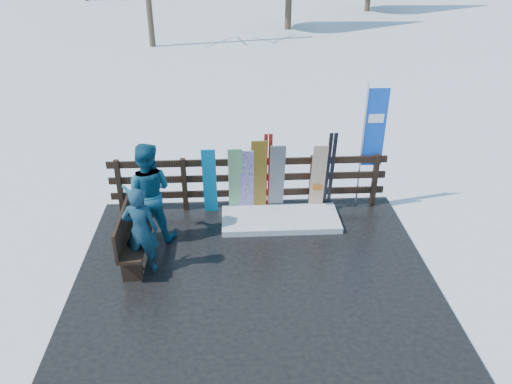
{
  "coord_description": "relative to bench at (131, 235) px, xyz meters",
  "views": [
    {
      "loc": [
        -0.33,
        -6.79,
        5.35
      ],
      "look_at": [
        0.09,
        1.0,
        1.1
      ],
      "focal_mm": 35.0,
      "sensor_mm": 36.0,
      "label": 1
    }
  ],
  "objects": [
    {
      "name": "snowboard_0",
      "position": [
        1.32,
        1.48,
        0.23
      ],
      "size": [
        0.27,
        0.28,
        1.49
      ],
      "primitive_type": "cube",
      "rotation": [
        0.17,
        0.0,
        0.0
      ],
      "color": "#098EC4",
      "rests_on": "deck"
    },
    {
      "name": "deck",
      "position": [
        2.1,
        -0.5,
        -0.56
      ],
      "size": [
        6.0,
        5.0,
        0.08
      ],
      "primitive_type": "cube",
      "color": "black",
      "rests_on": "ground"
    },
    {
      "name": "ground",
      "position": [
        2.1,
        -0.5,
        -0.6
      ],
      "size": [
        700.0,
        700.0,
        0.0
      ],
      "primitive_type": "plane",
      "color": "white",
      "rests_on": "ground"
    },
    {
      "name": "bench",
      "position": [
        0.0,
        0.0,
        0.0
      ],
      "size": [
        0.41,
        1.5,
        0.97
      ],
      "color": "black",
      "rests_on": "deck"
    },
    {
      "name": "fence",
      "position": [
        2.1,
        1.7,
        0.14
      ],
      "size": [
        5.6,
        0.1,
        1.15
      ],
      "color": "black",
      "rests_on": "deck"
    },
    {
      "name": "snowboard_2",
      "position": [
        2.29,
        1.48,
        0.31
      ],
      "size": [
        0.3,
        0.29,
        1.65
      ],
      "primitive_type": "cube",
      "rotation": [
        0.16,
        0.0,
        0.0
      ],
      "color": "yellow",
      "rests_on": "deck"
    },
    {
      "name": "rental_flag",
      "position": [
        4.53,
        1.75,
        1.09
      ],
      "size": [
        0.45,
        0.04,
        2.6
      ],
      "color": "silver",
      "rests_on": "deck"
    },
    {
      "name": "ski_pair_b",
      "position": [
        3.71,
        1.55,
        0.36
      ],
      "size": [
        0.17,
        0.26,
        1.74
      ],
      "color": "black",
      "rests_on": "deck"
    },
    {
      "name": "ski_pair_a",
      "position": [
        2.47,
        1.55,
        0.36
      ],
      "size": [
        0.16,
        0.24,
        1.75
      ],
      "color": "#A51D14",
      "rests_on": "deck"
    },
    {
      "name": "snowboard_1",
      "position": [
        1.83,
        1.48,
        0.23
      ],
      "size": [
        0.27,
        0.33,
        1.5
      ],
      "primitive_type": "cube",
      "rotation": [
        0.2,
        0.0,
        0.0
      ],
      "color": "silver",
      "rests_on": "deck"
    },
    {
      "name": "person_back",
      "position": [
        0.23,
        0.7,
        0.44
      ],
      "size": [
        0.97,
        0.78,
        1.91
      ],
      "primitive_type": "imported",
      "rotation": [
        0.0,
        0.0,
        3.08
      ],
      "color": "navy",
      "rests_on": "deck"
    },
    {
      "name": "snow_patch",
      "position": [
        2.7,
        1.1,
        -0.46
      ],
      "size": [
        2.31,
        1.0,
        0.12
      ],
      "primitive_type": "cube",
      "color": "white",
      "rests_on": "deck"
    },
    {
      "name": "snowboard_4",
      "position": [
        2.65,
        1.48,
        0.26
      ],
      "size": [
        0.3,
        0.37,
        1.56
      ],
      "primitive_type": "cube",
      "rotation": [
        0.22,
        0.0,
        0.0
      ],
      "color": "black",
      "rests_on": "deck"
    },
    {
      "name": "snowboard_5",
      "position": [
        3.47,
        1.48,
        0.25
      ],
      "size": [
        0.29,
        0.28,
        1.52
      ],
      "primitive_type": "cube",
      "rotation": [
        0.17,
        0.0,
        0.0
      ],
      "color": "white",
      "rests_on": "deck"
    },
    {
      "name": "person_front",
      "position": [
        0.23,
        -0.29,
        0.27
      ],
      "size": [
        0.59,
        0.41,
        1.57
      ],
      "primitive_type": "imported",
      "rotation": [
        0.0,
        0.0,
        3.08
      ],
      "color": "#184956",
      "rests_on": "deck"
    },
    {
      "name": "snowboard_3",
      "position": [
        2.05,
        1.48,
        0.21
      ],
      "size": [
        0.27,
        0.28,
        1.45
      ],
      "primitive_type": "cube",
      "rotation": [
        0.18,
        0.0,
        0.0
      ],
      "color": "white",
      "rests_on": "deck"
    }
  ]
}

